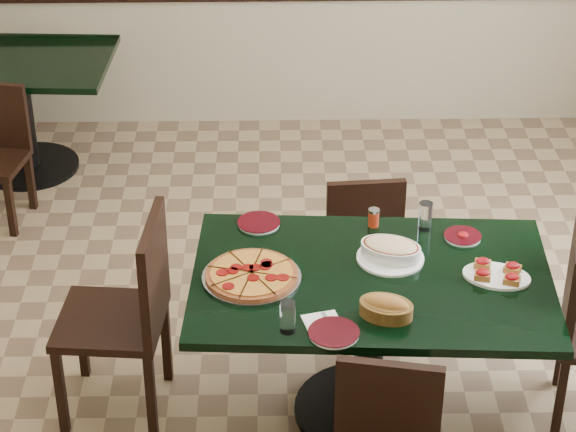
{
  "coord_description": "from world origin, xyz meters",
  "views": [
    {
      "loc": [
        -0.08,
        -4.23,
        3.43
      ],
      "look_at": [
        0.01,
        0.0,
        0.88
      ],
      "focal_mm": 70.0,
      "sensor_mm": 36.0,
      "label": 1
    }
  ],
  "objects_px": {
    "chair_far": "(361,236)",
    "lasagna_casserole": "(391,250)",
    "pepperoni_pizza": "(252,275)",
    "bruschetta_platter": "(497,273)",
    "main_table": "(370,311)",
    "chair_left": "(130,306)",
    "back_table": "(20,93)",
    "bread_basket": "(386,307)"
  },
  "relations": [
    {
      "from": "chair_far",
      "to": "lasagna_casserole",
      "type": "height_order",
      "value": "lasagna_casserole"
    },
    {
      "from": "pepperoni_pizza",
      "to": "bruschetta_platter",
      "type": "height_order",
      "value": "bruschetta_platter"
    },
    {
      "from": "main_table",
      "to": "chair_left",
      "type": "height_order",
      "value": "chair_left"
    },
    {
      "from": "pepperoni_pizza",
      "to": "lasagna_casserole",
      "type": "height_order",
      "value": "lasagna_casserole"
    },
    {
      "from": "pepperoni_pizza",
      "to": "main_table",
      "type": "bearing_deg",
      "value": 0.53
    },
    {
      "from": "back_table",
      "to": "chair_left",
      "type": "xyz_separation_m",
      "value": [
        0.91,
        -2.31,
        0.03
      ]
    },
    {
      "from": "main_table",
      "to": "chair_left",
      "type": "distance_m",
      "value": 1.05
    },
    {
      "from": "pepperoni_pizza",
      "to": "bruschetta_platter",
      "type": "bearing_deg",
      "value": -0.78
    },
    {
      "from": "chair_left",
      "to": "bread_basket",
      "type": "xyz_separation_m",
      "value": [
        1.08,
        -0.35,
        0.23
      ]
    },
    {
      "from": "back_table",
      "to": "chair_far",
      "type": "bearing_deg",
      "value": -35.37
    },
    {
      "from": "pepperoni_pizza",
      "to": "back_table",
      "type": "bearing_deg",
      "value": 121.29
    },
    {
      "from": "chair_far",
      "to": "bruschetta_platter",
      "type": "xyz_separation_m",
      "value": [
        0.5,
        -0.82,
        0.32
      ]
    },
    {
      "from": "back_table",
      "to": "bread_basket",
      "type": "relative_size",
      "value": 4.49
    },
    {
      "from": "chair_far",
      "to": "chair_left",
      "type": "relative_size",
      "value": 0.83
    },
    {
      "from": "back_table",
      "to": "pepperoni_pizza",
      "type": "bearing_deg",
      "value": -55.62
    },
    {
      "from": "chair_far",
      "to": "pepperoni_pizza",
      "type": "relative_size",
      "value": 1.93
    },
    {
      "from": "pepperoni_pizza",
      "to": "lasagna_casserole",
      "type": "relative_size",
      "value": 1.36
    },
    {
      "from": "main_table",
      "to": "pepperoni_pizza",
      "type": "bearing_deg",
      "value": -176.27
    },
    {
      "from": "chair_left",
      "to": "pepperoni_pizza",
      "type": "xyz_separation_m",
      "value": [
        0.54,
        -0.07,
        0.21
      ]
    },
    {
      "from": "main_table",
      "to": "pepperoni_pizza",
      "type": "height_order",
      "value": "pepperoni_pizza"
    },
    {
      "from": "main_table",
      "to": "chair_far",
      "type": "bearing_deg",
      "value": 91.49
    },
    {
      "from": "chair_left",
      "to": "bread_basket",
      "type": "relative_size",
      "value": 3.78
    },
    {
      "from": "bread_basket",
      "to": "bruschetta_platter",
      "type": "distance_m",
      "value": 0.56
    },
    {
      "from": "back_table",
      "to": "chair_left",
      "type": "bearing_deg",
      "value": -65.38
    },
    {
      "from": "bread_basket",
      "to": "bruschetta_platter",
      "type": "xyz_separation_m",
      "value": [
        0.5,
        0.26,
        -0.02
      ]
    },
    {
      "from": "chair_left",
      "to": "lasagna_casserole",
      "type": "relative_size",
      "value": 3.18
    },
    {
      "from": "back_table",
      "to": "bruschetta_platter",
      "type": "relative_size",
      "value": 3.48
    },
    {
      "from": "back_table",
      "to": "chair_far",
      "type": "xyz_separation_m",
      "value": [
        1.98,
        -1.57,
        -0.07
      ]
    },
    {
      "from": "main_table",
      "to": "chair_left",
      "type": "xyz_separation_m",
      "value": [
        -1.05,
        0.07,
        -0.01
      ]
    },
    {
      "from": "chair_left",
      "to": "pepperoni_pizza",
      "type": "height_order",
      "value": "chair_left"
    },
    {
      "from": "bread_basket",
      "to": "bruschetta_platter",
      "type": "relative_size",
      "value": 0.77
    },
    {
      "from": "back_table",
      "to": "pepperoni_pizza",
      "type": "xyz_separation_m",
      "value": [
        1.45,
        -2.38,
        0.24
      ]
    },
    {
      "from": "main_table",
      "to": "bruschetta_platter",
      "type": "bearing_deg",
      "value": 1.15
    },
    {
      "from": "lasagna_casserole",
      "to": "main_table",
      "type": "bearing_deg",
      "value": -102.69
    },
    {
      "from": "chair_far",
      "to": "bruschetta_platter",
      "type": "relative_size",
      "value": 2.41
    },
    {
      "from": "lasagna_casserole",
      "to": "bread_basket",
      "type": "distance_m",
      "value": 0.42
    },
    {
      "from": "back_table",
      "to": "lasagna_casserole",
      "type": "distance_m",
      "value": 3.05
    },
    {
      "from": "chair_far",
      "to": "lasagna_casserole",
      "type": "xyz_separation_m",
      "value": [
        0.07,
        -0.67,
        0.34
      ]
    },
    {
      "from": "main_table",
      "to": "back_table",
      "type": "distance_m",
      "value": 3.08
    },
    {
      "from": "lasagna_casserole",
      "to": "bread_basket",
      "type": "bearing_deg",
      "value": -76.66
    },
    {
      "from": "bread_basket",
      "to": "bruschetta_platter",
      "type": "height_order",
      "value": "bread_basket"
    },
    {
      "from": "main_table",
      "to": "bruschetta_platter",
      "type": "height_order",
      "value": "bruschetta_platter"
    }
  ]
}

